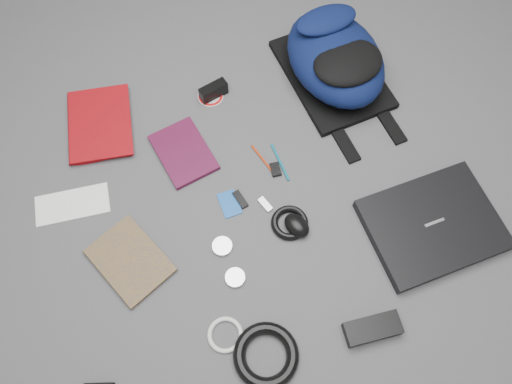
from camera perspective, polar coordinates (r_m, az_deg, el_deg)
name	(u,v)px	position (r m, az deg, el deg)	size (l,w,h in m)	color
ground	(256,195)	(1.46, 0.00, -0.32)	(4.00, 4.00, 0.00)	#4F4F51
backpack	(335,58)	(1.63, 9.04, 14.89)	(0.30, 0.43, 0.18)	black
laptop	(432,225)	(1.49, 19.51, -3.55)	(0.36, 0.28, 0.04)	black
textbook_red	(68,129)	(1.66, -20.67, 6.78)	(0.19, 0.26, 0.03)	maroon
comic_book	(106,280)	(1.43, -16.72, -9.63)	(0.16, 0.22, 0.02)	#BA8D0D
envelope	(72,204)	(1.54, -20.25, -1.34)	(0.21, 0.10, 0.00)	white
dvd_case	(184,152)	(1.53, -8.29, 4.50)	(0.15, 0.20, 0.02)	#3B0B22
compact_camera	(213,91)	(1.62, -4.88, 11.41)	(0.09, 0.03, 0.05)	black
sticker_disc	(211,96)	(1.64, -5.21, 10.88)	(0.08, 0.08, 0.00)	silver
pen_teal	(280,162)	(1.51, 2.76, 3.45)	(0.01, 0.01, 0.13)	#0D667C
pen_red	(263,160)	(1.51, 0.83, 3.68)	(0.01, 0.01, 0.12)	#AF310D
id_badge	(230,204)	(1.45, -3.04, -1.34)	(0.05, 0.08, 0.00)	#1653A8
usb_black	(240,199)	(1.45, -1.81, -0.85)	(0.02, 0.06, 0.01)	black
usb_silver	(265,204)	(1.45, 1.06, -1.43)	(0.02, 0.05, 0.01)	#AFAFB1
key_fob	(275,170)	(1.49, 2.24, 2.58)	(0.03, 0.04, 0.01)	black
mouse	(297,226)	(1.41, 4.68, -3.84)	(0.06, 0.08, 0.04)	black
headphone_left	(222,246)	(1.40, -3.88, -6.21)	(0.06, 0.06, 0.01)	silver
headphone_right	(235,278)	(1.38, -2.40, -9.76)	(0.05, 0.05, 0.01)	silver
cable_coil	(290,223)	(1.42, 3.86, -3.53)	(0.11, 0.11, 0.02)	black
power_brick	(372,329)	(1.37, 13.16, -14.96)	(0.15, 0.06, 0.04)	black
power_cord_coil	(266,355)	(1.33, 1.16, -18.16)	(0.17, 0.17, 0.03)	black
white_cable_coil	(225,335)	(1.35, -3.54, -15.97)	(0.09, 0.09, 0.01)	silver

